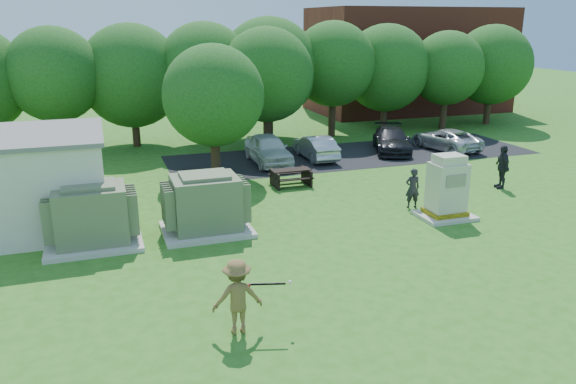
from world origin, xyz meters
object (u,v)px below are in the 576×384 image
object	(u,v)px
transformer_right	(206,205)
person_walking_right	(502,167)
car_white	(268,149)
car_silver_b	(446,139)
car_dark	(392,140)
transformer_left	(92,216)
generator_cabinet	(447,190)
picnic_table	(291,175)
person_by_generator	(413,188)
car_silver_a	(316,147)
batter	(237,297)

from	to	relation	value
transformer_right	person_walking_right	world-z (taller)	transformer_right
car_white	car_silver_b	distance (m)	10.40
person_walking_right	car_dark	bearing A→B (deg)	-158.44
transformer_left	generator_cabinet	size ratio (longest dim) A/B	1.26
picnic_table	person_walking_right	distance (m)	9.17
transformer_left	picnic_table	bearing A→B (deg)	28.12
transformer_right	person_by_generator	xyz separation A→B (m)	(8.07, 0.01, -0.18)
picnic_table	car_white	distance (m)	4.31
transformer_right	picnic_table	bearing A→B (deg)	43.91
generator_cabinet	car_white	distance (m)	10.80
car_dark	person_by_generator	bearing A→B (deg)	-92.00
transformer_right	car_silver_b	bearing A→B (deg)	29.12
car_silver_a	batter	bearing A→B (deg)	63.03
person_walking_right	car_silver_a	world-z (taller)	person_walking_right
person_by_generator	car_dark	world-z (taller)	person_by_generator
car_silver_a	car_silver_b	bearing A→B (deg)	177.88
picnic_table	person_by_generator	xyz separation A→B (m)	(3.45, -4.43, 0.33)
transformer_right	generator_cabinet	world-z (taller)	generator_cabinet
transformer_left	transformer_right	world-z (taller)	same
picnic_table	car_silver_a	world-z (taller)	car_silver_a
picnic_table	person_walking_right	bearing A→B (deg)	-21.02
transformer_right	car_dark	bearing A→B (deg)	36.71
transformer_right	car_dark	size ratio (longest dim) A/B	0.66
picnic_table	transformer_right	bearing A→B (deg)	-136.09
transformer_right	picnic_table	distance (m)	6.43
person_by_generator	car_silver_a	distance (m)	8.85
batter	car_silver_a	bearing A→B (deg)	-113.60
transformer_right	batter	world-z (taller)	transformer_right
car_silver_b	car_dark	bearing A→B (deg)	-19.66
batter	car_white	size ratio (longest dim) A/B	0.42
generator_cabinet	car_silver_a	bearing A→B (deg)	96.28
transformer_right	person_walking_right	bearing A→B (deg)	5.04
car_white	transformer_right	bearing A→B (deg)	-118.48
car_silver_a	transformer_left	bearing A→B (deg)	38.67
person_by_generator	person_walking_right	world-z (taller)	person_walking_right
car_white	car_dark	bearing A→B (deg)	3.30
transformer_right	car_white	xyz separation A→B (m)	(4.88, 8.73, -0.23)
transformer_left	person_walking_right	size ratio (longest dim) A/B	1.58
generator_cabinet	transformer_right	bearing A→B (deg)	170.90
car_white	picnic_table	bearing A→B (deg)	-92.76
batter	car_dark	distance (m)	20.29
batter	person_by_generator	world-z (taller)	batter
picnic_table	car_dark	world-z (taller)	car_dark
person_walking_right	generator_cabinet	bearing A→B (deg)	-46.27
generator_cabinet	person_by_generator	world-z (taller)	generator_cabinet
transformer_left	car_white	bearing A→B (deg)	45.52
transformer_left	transformer_right	size ratio (longest dim) A/B	1.00
person_walking_right	car_silver_b	size ratio (longest dim) A/B	0.44
generator_cabinet	person_walking_right	size ratio (longest dim) A/B	1.25
transformer_left	car_silver_a	size ratio (longest dim) A/B	0.79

